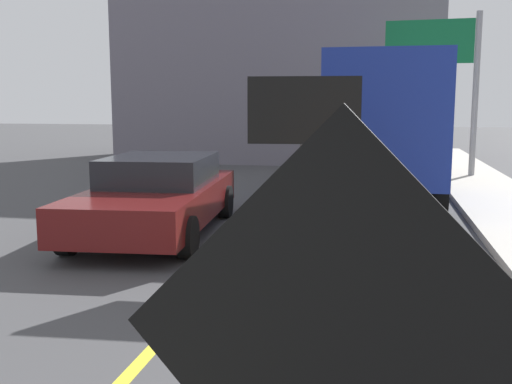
% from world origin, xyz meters
% --- Properties ---
extents(lane_center_stripe, '(0.14, 36.00, 0.01)m').
position_xyz_m(lane_center_stripe, '(0.00, 6.00, 0.00)').
color(lane_center_stripe, yellow).
rests_on(lane_center_stripe, ground).
extents(roadwork_sign, '(1.61, 0.30, 2.33)m').
position_xyz_m(roadwork_sign, '(1.95, 1.85, 1.47)').
color(roadwork_sign, '#593819').
rests_on(roadwork_sign, ground).
extents(arrow_board_trailer, '(1.60, 1.88, 2.70)m').
position_xyz_m(arrow_board_trailer, '(1.02, 8.39, 0.48)').
color(arrow_board_trailer, orange).
rests_on(arrow_board_trailer, ground).
extents(box_truck, '(2.57, 7.16, 3.33)m').
position_xyz_m(box_truck, '(2.20, 14.31, 1.81)').
color(box_truck, black).
rests_on(box_truck, ground).
extents(pickup_car, '(2.43, 5.14, 1.38)m').
position_xyz_m(pickup_car, '(-1.78, 9.92, 0.70)').
color(pickup_car, '#591414').
rests_on(pickup_car, ground).
extents(highway_guide_sign, '(2.79, 0.31, 5.00)m').
position_xyz_m(highway_guide_sign, '(4.10, 19.01, 3.42)').
color(highway_guide_sign, gray).
rests_on(highway_guide_sign, ground).
extents(far_building_block, '(12.37, 6.79, 9.25)m').
position_xyz_m(far_building_block, '(-1.92, 25.05, 4.62)').
color(far_building_block, slate).
rests_on(far_building_block, ground).
extents(traffic_cone_mid_lane, '(0.36, 0.36, 0.71)m').
position_xyz_m(traffic_cone_mid_lane, '(1.04, 5.83, 0.35)').
color(traffic_cone_mid_lane, black).
rests_on(traffic_cone_mid_lane, ground).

